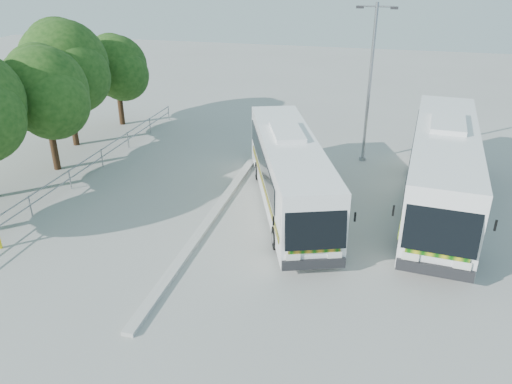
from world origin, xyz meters
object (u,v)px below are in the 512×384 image
(tree_far_d, at_px, (65,65))
(coach_main, at_px, (289,171))
(tree_far_e, at_px, (117,67))
(tree_far_c, at_px, (45,91))
(lamppost, at_px, (370,78))
(coach_adjacent, at_px, (442,167))

(tree_far_d, height_order, coach_main, tree_far_d)
(tree_far_d, distance_m, coach_main, 15.21)
(tree_far_d, relative_size, tree_far_e, 1.24)
(tree_far_e, height_order, coach_main, tree_far_e)
(tree_far_c, xyz_separation_m, lamppost, (15.78, 5.38, 0.35))
(tree_far_d, xyz_separation_m, tree_far_e, (0.68, 4.50, -0.93))
(tree_far_c, distance_m, tree_far_d, 3.93)
(tree_far_e, xyz_separation_m, lamppost, (16.28, -2.82, 0.73))
(coach_main, bearing_deg, lamppost, 46.34)
(coach_adjacent, bearing_deg, tree_far_e, 162.99)
(tree_far_e, bearing_deg, lamppost, -9.82)
(coach_main, bearing_deg, coach_adjacent, -6.28)
(coach_adjacent, distance_m, lamppost, 6.78)
(tree_far_d, distance_m, lamppost, 17.05)
(tree_far_c, xyz_separation_m, tree_far_d, (-1.19, 3.70, 0.56))
(tree_far_e, distance_m, coach_adjacent, 21.47)
(tree_far_d, height_order, lamppost, lamppost)
(tree_far_d, bearing_deg, coach_main, -19.66)
(coach_main, relative_size, coach_adjacent, 0.88)
(tree_far_e, relative_size, coach_adjacent, 0.45)
(tree_far_c, xyz_separation_m, coach_main, (12.84, -1.31, -2.53))
(coach_main, xyz_separation_m, coach_adjacent, (6.52, 1.59, 0.22))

